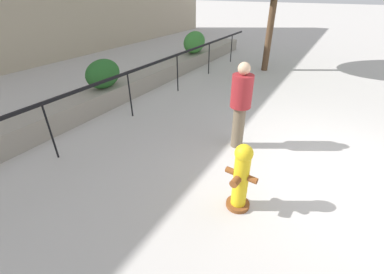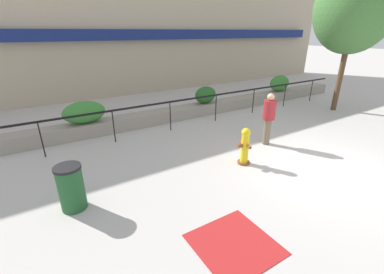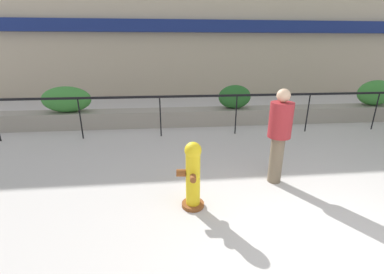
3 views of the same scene
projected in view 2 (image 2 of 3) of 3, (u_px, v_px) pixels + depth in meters
ground_plane at (321, 169)px, 7.10m from camera, size 120.00×120.00×0.00m
building_facade at (145, 23)px, 14.98m from camera, size 30.00×1.36×8.00m
planter_wall_low at (201, 109)px, 11.71m from camera, size 18.00×0.70×0.50m
fence_railing_segment at (216, 97)px, 10.55m from camera, size 15.00×0.05×1.15m
hedge_bush_0 at (84, 112)px, 9.03m from camera, size 1.46×0.70×0.78m
hedge_bush_1 at (206, 95)px, 11.58m from camera, size 1.05×0.61×0.75m
hedge_bush_2 at (279, 83)px, 13.96m from camera, size 1.29×0.68×0.85m
fire_hydrant at (245, 146)px, 7.21m from camera, size 0.45×0.48×1.08m
street_tree at (355, 9)px, 10.81m from camera, size 3.52×3.17×6.27m
pedestrian at (269, 116)px, 8.34m from camera, size 0.52×0.52×1.73m
tactile_warning_pad at (234, 244)px, 4.59m from camera, size 1.38×1.38×0.01m
trash_bin at (71, 188)px, 5.36m from camera, size 0.55×0.55×1.01m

